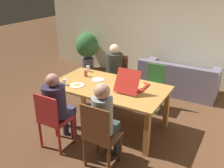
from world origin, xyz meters
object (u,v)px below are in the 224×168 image
person_0 (105,117)px  pizza_box_0 (133,85)px  chair_0 (99,135)px  plate_1 (77,85)px  drinking_glass_0 (88,69)px  potted_plant (87,47)px  couch (178,80)px  plate_2 (103,88)px  plate_0 (98,80)px  chair_3 (153,86)px  person_1 (57,103)px  person_2 (113,69)px  drinking_glass_2 (86,73)px  chair_1 (52,119)px  drinking_glass_1 (65,82)px  chair_2 (117,75)px  dining_table (109,91)px

person_0 → pizza_box_0: person_0 is taller
chair_0 → plate_1: chair_0 is taller
drinking_glass_0 → potted_plant: (-1.34, 1.89, -0.19)m
person_0 → couch: bearing=85.5°
plate_1 → plate_2: bearing=12.0°
pizza_box_0 → plate_0: bearing=180.0°
chair_3 → pizza_box_0: (-0.05, -0.87, 0.35)m
person_1 → person_2: size_ratio=0.98×
person_1 → chair_3: bearing=65.5°
drinking_glass_2 → couch: bearing=55.7°
person_0 → chair_1: person_0 is taller
pizza_box_0 → drinking_glass_1: bearing=-156.1°
plate_1 → plate_2: size_ratio=1.20×
pizza_box_0 → potted_plant: pizza_box_0 is taller
drinking_glass_0 → potted_plant: bearing=125.4°
potted_plant → chair_1: bearing=-63.5°
chair_0 → chair_3: (-0.00, 2.01, -0.05)m
chair_0 → drinking_glass_1: size_ratio=9.15×
couch → plate_1: bearing=-116.7°
person_0 → chair_3: 1.89m
plate_2 → person_1: bearing=-118.7°
person_0 → person_1: (-0.84, 0.02, -0.01)m
chair_1 → person_2: person_2 is taller
person_0 → plate_1: 1.10m
chair_1 → couch: (1.07, 3.00, -0.24)m
person_1 → chair_3: size_ratio=1.34×
plate_2 → drinking_glass_0: bearing=140.3°
plate_0 → drinking_glass_1: drinking_glass_1 is taller
chair_1 → person_1: size_ratio=0.77×
chair_0 → pizza_box_0: (-0.05, 1.14, 0.29)m
person_1 → plate_0: size_ratio=5.70×
person_2 → drinking_glass_2: person_2 is taller
plate_2 → drinking_glass_1: drinking_glass_1 is taller
plate_1 → chair_1: bearing=-84.6°
plate_2 → potted_plant: potted_plant is taller
chair_2 → couch: (1.07, 0.99, -0.26)m
plate_0 → drinking_glass_0: bearing=146.0°
plate_1 → drinking_glass_1: bearing=-156.2°
dining_table → drinking_glass_0: size_ratio=17.07×
plate_2 → couch: bearing=72.3°
plate_0 → drinking_glass_1: 0.60m
chair_2 → drinking_glass_1: bearing=-101.0°
chair_1 → potted_plant: bearing=116.5°
chair_2 → person_2: size_ratio=0.79×
couch → person_1: bearing=-110.5°
person_2 → couch: size_ratio=0.72×
person_0 → drinking_glass_2: (-1.03, 1.04, 0.10)m
chair_2 → drinking_glass_0: 0.74m
potted_plant → plate_0: bearing=-51.1°
chair_0 → chair_3: bearing=90.0°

